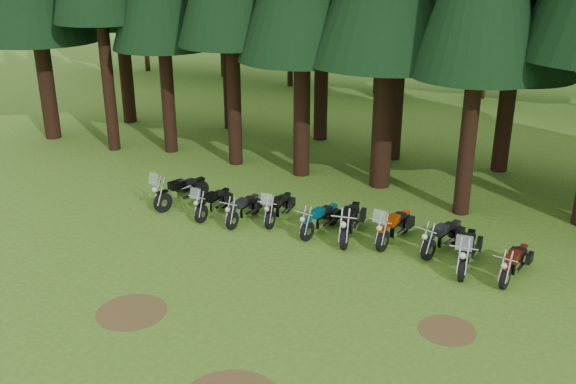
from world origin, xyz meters
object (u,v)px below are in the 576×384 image
motorcycle_6 (394,228)px  motorcycle_7 (442,238)px  motorcycle_4 (320,220)px  motorcycle_5 (350,223)px  motorcycle_3 (279,208)px  motorcycle_1 (213,203)px  motorcycle_2 (244,210)px  motorcycle_8 (467,252)px  motorcycle_0 (181,192)px  motorcycle_9 (514,264)px

motorcycle_6 → motorcycle_7: (1.52, -0.04, -0.03)m
motorcycle_4 → motorcycle_5: bearing=14.7°
motorcycle_3 → motorcycle_7: 5.51m
motorcycle_1 → motorcycle_7: motorcycle_1 is taller
motorcycle_1 → motorcycle_4: (3.88, 0.20, -0.00)m
motorcycle_2 → motorcycle_4: motorcycle_4 is taller
motorcycle_4 → motorcycle_7: 3.88m
motorcycle_5 → motorcycle_8: motorcycle_8 is taller
motorcycle_4 → motorcycle_8: (4.73, -0.53, 0.07)m
motorcycle_3 → motorcycle_8: (6.37, -0.84, 0.06)m
motorcycle_5 → motorcycle_0: bearing=171.7°
motorcycle_7 → motorcycle_1: bearing=-157.5°
motorcycle_5 → motorcycle_9: motorcycle_5 is taller
motorcycle_5 → motorcycle_9: size_ratio=1.18×
motorcycle_4 → motorcycle_9: size_ratio=1.02×
motorcycle_7 → motorcycle_4: bearing=-157.1°
motorcycle_0 → motorcycle_4: 5.36m
motorcycle_2 → motorcycle_7: bearing=7.7°
motorcycle_2 → motorcycle_6: 5.06m
motorcycle_2 → motorcycle_8: 7.42m
motorcycle_2 → motorcycle_6: bearing=9.5°
motorcycle_0 → motorcycle_9: 11.43m
motorcycle_1 → motorcycle_5: 4.89m
motorcycle_2 → motorcycle_5: bearing=7.8°
motorcycle_6 → motorcycle_9: size_ratio=1.12×
motorcycle_6 → motorcycle_3: bearing=-170.3°
motorcycle_8 → motorcycle_2: bearing=175.4°
motorcycle_2 → motorcycle_8: size_ratio=0.85×
motorcycle_3 → motorcycle_5: size_ratio=0.86×
motorcycle_0 → motorcycle_7: motorcycle_0 is taller
motorcycle_0 → motorcycle_2: motorcycle_0 is taller
motorcycle_2 → motorcycle_5: motorcycle_5 is taller
motorcycle_9 → motorcycle_8: bearing=-171.0°
motorcycle_1 → motorcycle_5: bearing=7.0°
motorcycle_8 → motorcycle_1: bearing=175.5°
motorcycle_0 → motorcycle_9: bearing=15.6°
motorcycle_1 → motorcycle_6: bearing=8.7°
motorcycle_9 → motorcycle_1: bearing=-170.7°
motorcycle_4 → motorcycle_5: size_ratio=0.86×
motorcycle_5 → motorcycle_7: 2.88m
motorcycle_0 → motorcycle_8: bearing=15.5°
motorcycle_7 → motorcycle_8: (0.86, -0.79, 0.05)m
motorcycle_3 → motorcycle_5: 2.65m
motorcycle_6 → motorcycle_9: (3.70, -0.89, -0.05)m
motorcycle_3 → motorcycle_8: size_ratio=0.88×
motorcycle_6 → motorcycle_0: bearing=-168.5°
motorcycle_8 → motorcycle_9: (1.32, -0.06, -0.07)m
motorcycle_0 → motorcycle_1: size_ratio=1.13×
motorcycle_4 → motorcycle_1: bearing=-165.0°
motorcycle_0 → motorcycle_6: size_ratio=1.04×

